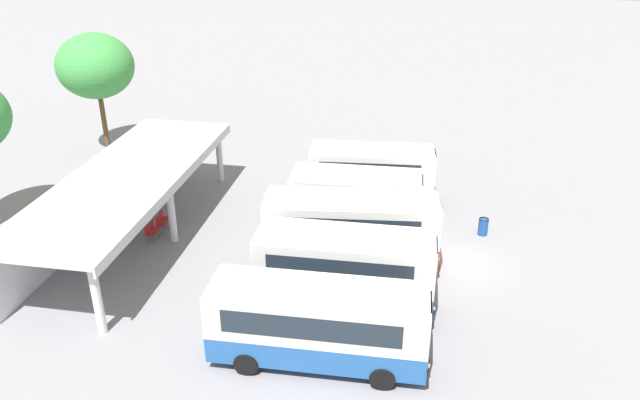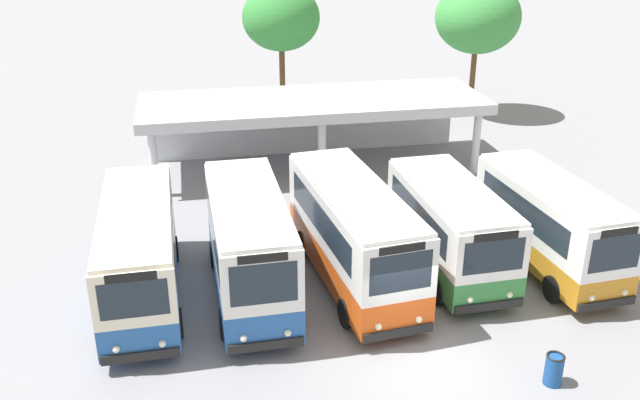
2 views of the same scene
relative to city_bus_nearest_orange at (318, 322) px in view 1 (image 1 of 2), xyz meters
The scene contains 13 objects.
ground_plane 9.23m from the city_bus_nearest_orange, 32.32° to the right, with size 180.00×180.00×0.00m, color gray.
city_bus_nearest_orange is the anchor object (origin of this frame).
city_bus_second_in_row 3.45m from the city_bus_nearest_orange, ahead, with size 2.43×7.25×3.46m.
city_bus_middle_cream 6.83m from the city_bus_nearest_orange, ahead, with size 3.05×8.02×3.43m.
city_bus_fourth_amber 10.24m from the city_bus_nearest_orange, ahead, with size 2.61×6.63×3.10m.
city_bus_fifth_blue 13.66m from the city_bus_nearest_orange, ahead, with size 2.61×6.96×3.17m.
terminal_canopy 13.64m from the city_bus_nearest_orange, 56.41° to the left, with size 15.92×5.29×3.40m.
waiting_chair_end_by_column 12.16m from the city_bus_nearest_orange, 53.51° to the left, with size 0.45×0.45×0.86m.
waiting_chair_second_from_end 12.47m from the city_bus_nearest_orange, 51.37° to the left, with size 0.45×0.45×0.86m.
waiting_chair_middle_seat 12.76m from the city_bus_nearest_orange, 49.18° to the left, with size 0.45×0.45×0.86m.
waiting_chair_fourth_seat 13.17m from the city_bus_nearest_orange, 47.52° to the left, with size 0.45×0.45×0.86m.
roadside_tree_east_of_canopy 25.76m from the city_bus_nearest_orange, 43.88° to the left, with size 4.83×4.83×7.78m.
litter_bin_apron 12.65m from the city_bus_nearest_orange, 30.92° to the right, with size 0.49×0.49×0.90m.
Camera 1 is at (-25.07, 1.71, 15.19)m, focal length 34.65 mm.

